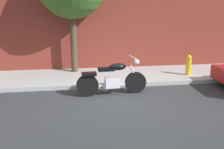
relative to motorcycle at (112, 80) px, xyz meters
The scene contains 4 objects.
ground_plane 0.77m from the motorcycle, 82.29° to the right, with size 60.00×60.00×0.00m, color #303335.
sidewalk 1.96m from the motorcycle, 87.53° to the left, with size 25.55×2.51×0.14m, color #A7A7A7.
motorcycle is the anchor object (origin of this frame).
fire_hydrant 3.45m from the motorcycle, 24.66° to the left, with size 0.20×0.20×0.91m.
Camera 1 is at (-1.21, -6.92, 2.56)m, focal length 41.38 mm.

